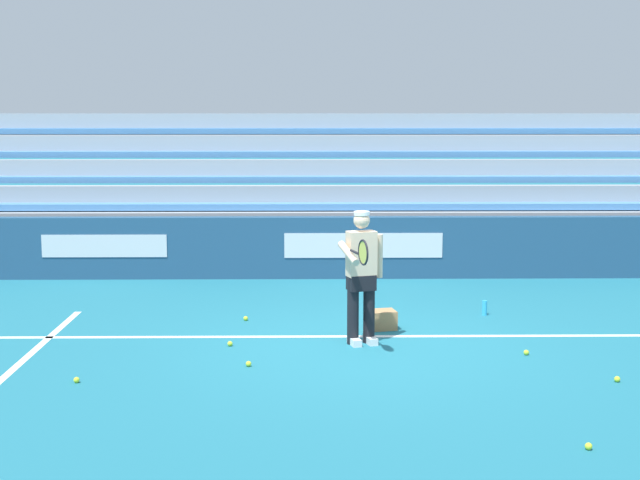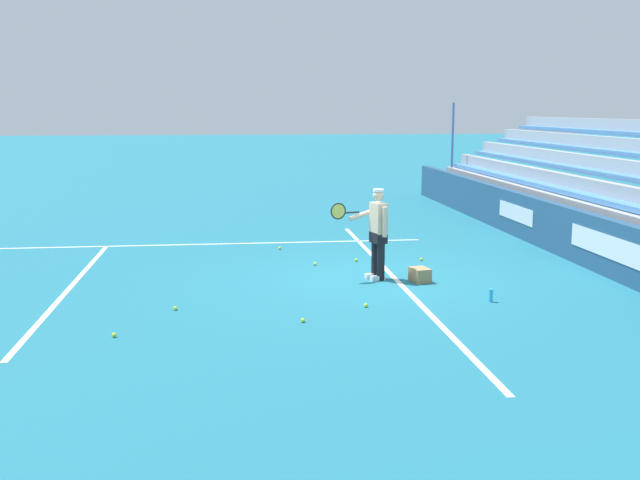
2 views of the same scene
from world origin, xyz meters
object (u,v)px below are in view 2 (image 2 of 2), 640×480
at_px(tennis_ball_stray_back, 280,248).
at_px(water_bottle, 491,295).
at_px(tennis_ball_on_baseline, 303,320).
at_px(tennis_ball_by_box, 175,308).
at_px(ball_box_cardboard, 420,275).
at_px(tennis_ball_far_left, 421,259).
at_px(tennis_ball_far_right, 366,305).
at_px(tennis_player, 377,233).
at_px(tennis_ball_toward_net, 356,260).
at_px(tennis_ball_midcourt, 114,335).
at_px(tennis_ball_near_player, 315,264).

distance_m(tennis_ball_stray_back, water_bottle, 6.06).
bearing_deg(tennis_ball_on_baseline, tennis_ball_by_box, 64.59).
distance_m(ball_box_cardboard, tennis_ball_far_left, 1.96).
height_order(tennis_ball_far_right, tennis_ball_on_baseline, same).
bearing_deg(water_bottle, tennis_player, 39.55).
bearing_deg(tennis_ball_toward_net, tennis_ball_far_right, 172.82).
bearing_deg(ball_box_cardboard, tennis_ball_on_baseline, 134.93).
xyz_separation_m(ball_box_cardboard, tennis_ball_far_right, (-1.69, 1.33, -0.10)).
distance_m(tennis_ball_far_right, tennis_ball_midcourt, 4.01).
xyz_separation_m(ball_box_cardboard, tennis_ball_stray_back, (3.56, 2.38, -0.10)).
height_order(tennis_player, water_bottle, tennis_player).
bearing_deg(tennis_ball_near_player, tennis_ball_toward_net, -71.94).
height_order(tennis_player, tennis_ball_by_box, tennis_player).
relative_size(tennis_ball_far_right, tennis_ball_midcourt, 1.00).
bearing_deg(ball_box_cardboard, tennis_ball_toward_net, 23.58).
height_order(ball_box_cardboard, tennis_ball_toward_net, ball_box_cardboard).
xyz_separation_m(tennis_ball_far_right, water_bottle, (0.09, -2.14, 0.08)).
height_order(tennis_player, tennis_ball_far_right, tennis_player).
xyz_separation_m(tennis_player, water_bottle, (-1.91, -1.57, -0.78)).
bearing_deg(water_bottle, ball_box_cardboard, 26.86).
height_order(ball_box_cardboard, tennis_ball_stray_back, ball_box_cardboard).
relative_size(tennis_ball_far_left, tennis_ball_on_baseline, 1.00).
relative_size(ball_box_cardboard, tennis_ball_stray_back, 6.06).
height_order(ball_box_cardboard, tennis_ball_by_box, ball_box_cardboard).
relative_size(tennis_ball_far_left, tennis_ball_toward_net, 1.00).
height_order(tennis_player, tennis_ball_on_baseline, tennis_player).
bearing_deg(tennis_ball_on_baseline, tennis_ball_near_player, -9.01).
bearing_deg(tennis_ball_far_right, water_bottle, -87.48).
height_order(tennis_ball_stray_back, tennis_ball_toward_net, same).
distance_m(tennis_ball_far_left, tennis_ball_toward_net, 1.39).
bearing_deg(tennis_player, tennis_ball_far_left, -39.10).
distance_m(tennis_player, tennis_ball_toward_net, 1.89).
relative_size(tennis_ball_toward_net, tennis_ball_by_box, 1.00).
bearing_deg(tennis_ball_by_box, tennis_ball_midcourt, 150.82).
distance_m(tennis_ball_near_player, tennis_ball_on_baseline, 4.18).
xyz_separation_m(tennis_ball_far_right, tennis_ball_by_box, (0.19, 3.07, 0.00)).
height_order(tennis_player, tennis_ball_toward_net, tennis_player).
relative_size(tennis_ball_far_right, tennis_ball_on_baseline, 1.00).
distance_m(tennis_ball_midcourt, water_bottle, 6.10).
relative_size(tennis_ball_near_player, tennis_ball_far_right, 1.00).
bearing_deg(tennis_ball_midcourt, tennis_ball_far_left, -50.11).
xyz_separation_m(tennis_ball_stray_back, tennis_ball_near_player, (-1.86, -0.60, 0.00)).
distance_m(tennis_ball_far_right, tennis_ball_toward_net, 3.71).
xyz_separation_m(ball_box_cardboard, tennis_ball_on_baseline, (-2.43, 2.43, -0.10)).
height_order(tennis_ball_toward_net, tennis_ball_on_baseline, same).
height_order(tennis_ball_on_baseline, tennis_ball_midcourt, same).
bearing_deg(tennis_ball_near_player, water_bottle, -141.81).
relative_size(tennis_player, tennis_ball_toward_net, 25.98).
xyz_separation_m(ball_box_cardboard, tennis_ball_near_player, (1.70, 1.78, -0.10)).
bearing_deg(tennis_player, tennis_ball_far_right, 164.19).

